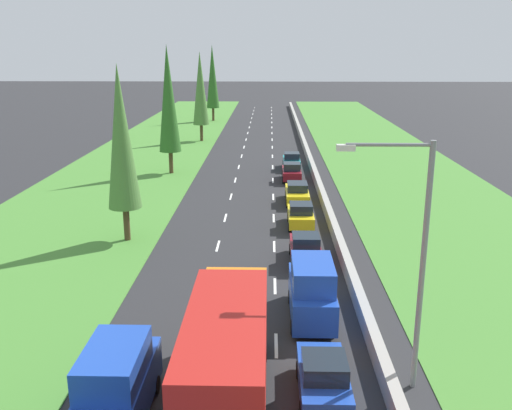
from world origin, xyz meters
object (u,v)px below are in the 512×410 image
at_px(poplar_tree_second, 121,138).
at_px(poplar_tree_fifth, 212,77).
at_px(maroon_hatchback_right_lane, 305,248).
at_px(maroon_hatchback_right_lane_seventh, 292,172).
at_px(teal_hatchback_right_lane, 292,161).
at_px(blue_hatchback_right_lane, 323,378).
at_px(red_box_truck_centre_lane, 228,359).
at_px(blue_van_left_lane_second, 117,384).
at_px(poplar_tree_fourth, 200,89).
at_px(blue_van_right_lane, 312,290).
at_px(yellow_hatchback_right_lane, 301,215).
at_px(street_light_mast, 414,251).
at_px(poplar_tree_third, 168,99).
at_px(yellow_sedan_right_lane, 297,193).

relative_size(poplar_tree_second, poplar_tree_fifth, 0.89).
distance_m(maroon_hatchback_right_lane, maroon_hatchback_right_lane_seventh, 20.48).
distance_m(teal_hatchback_right_lane, poplar_tree_fifth, 40.90).
bearing_deg(blue_hatchback_right_lane, red_box_truck_centre_lane, -160.96).
height_order(blue_van_left_lane_second, poplar_tree_fourth, poplar_tree_fourth).
height_order(maroon_hatchback_right_lane_seventh, teal_hatchback_right_lane, same).
bearing_deg(blue_van_right_lane, maroon_hatchback_right_lane, 88.79).
bearing_deg(red_box_truck_centre_lane, maroon_hatchback_right_lane, 76.58).
height_order(yellow_hatchback_right_lane, teal_hatchback_right_lane, same).
bearing_deg(maroon_hatchback_right_lane, blue_van_right_lane, -91.21).
distance_m(blue_hatchback_right_lane, poplar_tree_fifth, 78.47).
distance_m(maroon_hatchback_right_lane, poplar_tree_second, 13.00).
bearing_deg(poplar_tree_second, street_light_mast, -48.37).
bearing_deg(teal_hatchback_right_lane, poplar_tree_second, -116.96).
relative_size(maroon_hatchback_right_lane_seventh, poplar_tree_fourth, 0.34).
height_order(red_box_truck_centre_lane, maroon_hatchback_right_lane_seventh, red_box_truck_centre_lane).
distance_m(yellow_hatchback_right_lane, poplar_tree_fourth, 38.68).
height_order(yellow_hatchback_right_lane, poplar_tree_second, poplar_tree_second).
bearing_deg(red_box_truck_centre_lane, poplar_tree_fourth, 97.64).
distance_m(blue_hatchback_right_lane, red_box_truck_centre_lane, 3.65).
relative_size(teal_hatchback_right_lane, street_light_mast, 0.43).
relative_size(maroon_hatchback_right_lane_seventh, teal_hatchback_right_lane, 1.00).
xyz_separation_m(blue_hatchback_right_lane, blue_van_left_lane_second, (-6.78, -1.42, 0.56)).
xyz_separation_m(maroon_hatchback_right_lane_seventh, poplar_tree_fourth, (-11.02, 22.69, 5.96)).
height_order(maroon_hatchback_right_lane_seventh, poplar_tree_third, poplar_tree_third).
height_order(red_box_truck_centre_lane, yellow_sedan_right_lane, red_box_truck_centre_lane).
relative_size(blue_van_right_lane, maroon_hatchback_right_lane, 1.26).
bearing_deg(yellow_hatchback_right_lane, poplar_tree_fifth, 101.41).
height_order(teal_hatchback_right_lane, poplar_tree_fourth, poplar_tree_fourth).
relative_size(blue_van_left_lane_second, poplar_tree_fifth, 0.39).
relative_size(blue_van_left_lane_second, poplar_tree_third, 0.40).
height_order(red_box_truck_centre_lane, poplar_tree_fourth, poplar_tree_fourth).
bearing_deg(maroon_hatchback_right_lane, red_box_truck_centre_lane, -103.42).
relative_size(blue_van_right_lane, poplar_tree_fifth, 0.39).
distance_m(blue_hatchback_right_lane, yellow_sedan_right_lane, 25.88).
bearing_deg(yellow_hatchback_right_lane, blue_van_right_lane, -90.92).
xyz_separation_m(poplar_tree_fourth, street_light_mast, (13.89, -55.33, -1.57)).
height_order(maroon_hatchback_right_lane, yellow_hatchback_right_lane, same).
bearing_deg(yellow_sedan_right_lane, poplar_tree_fifth, 102.81).
xyz_separation_m(yellow_hatchback_right_lane, poplar_tree_third, (-11.77, 16.80, 6.33)).
bearing_deg(poplar_tree_fifth, teal_hatchback_right_lane, -73.11).
relative_size(yellow_sedan_right_lane, poplar_tree_fourth, 0.39).
xyz_separation_m(yellow_hatchback_right_lane, poplar_tree_second, (-11.19, -3.06, 5.73)).
relative_size(maroon_hatchback_right_lane, poplar_tree_second, 0.35).
bearing_deg(poplar_tree_fourth, maroon_hatchback_right_lane_seventh, -64.09).
bearing_deg(maroon_hatchback_right_lane_seventh, poplar_tree_fourth, 115.91).
relative_size(blue_van_right_lane, yellow_hatchback_right_lane, 1.26).
xyz_separation_m(blue_hatchback_right_lane, teal_hatchback_right_lane, (0.31, 38.72, 0.00)).
distance_m(red_box_truck_centre_lane, blue_van_left_lane_second, 3.67).
distance_m(maroon_hatchback_right_lane_seventh, street_light_mast, 33.05).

